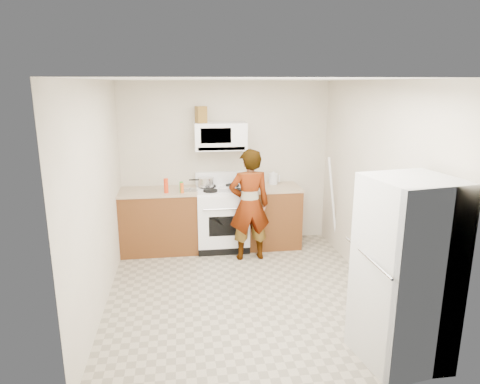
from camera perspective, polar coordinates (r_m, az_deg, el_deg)
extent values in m
plane|color=gray|center=(5.34, 0.36, -13.10)|extent=(3.60, 3.60, 0.00)
cube|color=beige|center=(6.63, -1.88, 3.79)|extent=(3.20, 0.02, 2.50)
cube|color=beige|center=(5.36, 17.46, 0.59)|extent=(0.02, 3.60, 2.50)
cube|color=brown|center=(6.51, -10.69, -3.93)|extent=(1.12, 0.62, 0.90)
cube|color=tan|center=(6.38, -10.89, 0.06)|extent=(1.14, 0.64, 0.03)
cube|color=brown|center=(6.64, 4.30, -3.33)|extent=(0.80, 0.62, 0.90)
cube|color=tan|center=(6.52, 4.38, 0.58)|extent=(0.82, 0.64, 0.03)
cube|color=white|center=(6.51, -2.40, -3.67)|extent=(0.76, 0.65, 0.90)
cube|color=white|center=(6.39, -2.44, 0.30)|extent=(0.76, 0.62, 0.03)
cube|color=white|center=(6.64, -2.70, 1.85)|extent=(0.76, 0.08, 0.20)
cube|color=white|center=(6.38, -2.64, 7.45)|extent=(0.76, 0.38, 0.40)
imported|color=tan|center=(6.01, 1.25, -1.73)|extent=(0.60, 0.41, 1.60)
cube|color=silver|center=(4.08, 21.22, -9.95)|extent=(0.80, 0.80, 1.70)
cylinder|color=silver|center=(6.66, 4.47, 1.76)|extent=(0.17, 0.17, 0.17)
cube|color=brown|center=(6.28, -5.22, 10.24)|extent=(0.18, 0.18, 0.24)
cylinder|color=silver|center=(6.44, -4.56, 1.32)|extent=(0.25, 0.25, 0.13)
cube|color=white|center=(6.24, -1.68, 0.35)|extent=(0.28, 0.21, 0.05)
cylinder|color=red|center=(6.19, -9.83, 0.84)|extent=(0.07, 0.07, 0.21)
cylinder|color=#D25217|center=(6.15, -7.74, 0.55)|extent=(0.05, 0.05, 0.15)
cylinder|color=green|center=(6.16, -7.82, 0.63)|extent=(0.06, 0.06, 0.16)
cylinder|color=white|center=(6.31, -6.67, 0.27)|extent=(0.30, 0.30, 0.01)
cylinder|color=white|center=(6.51, 12.30, -1.51)|extent=(0.29, 0.18, 1.42)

